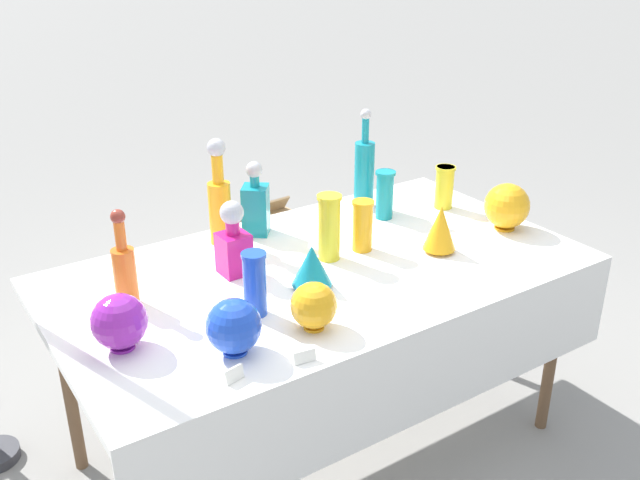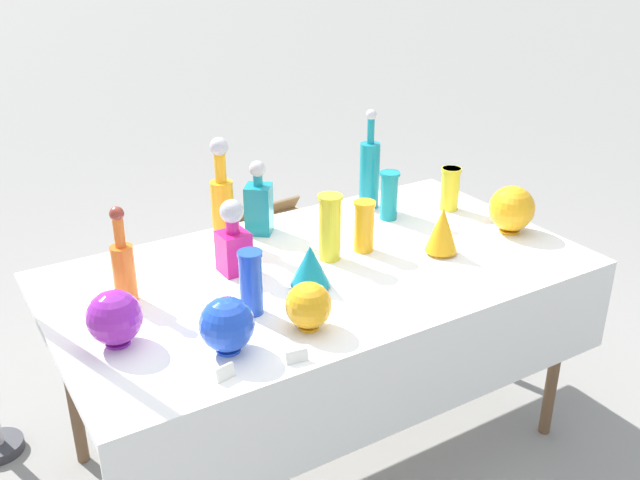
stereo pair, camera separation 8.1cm
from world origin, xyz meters
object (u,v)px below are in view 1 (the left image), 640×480
at_px(tall_bottle_0, 219,200).
at_px(fluted_vase_0, 312,266).
at_px(cardboard_box_behind_left, 265,255).
at_px(square_decanter_0, 233,242).
at_px(slender_vase_3, 363,224).
at_px(slender_vase_0, 444,186).
at_px(slender_vase_1, 255,282).
at_px(slender_vase_4, 329,226).
at_px(tall_bottle_1, 124,269).
at_px(fluted_vase_1, 440,228).
at_px(round_bowl_0, 119,322).
at_px(square_decanter_1, 256,205).
at_px(slender_vase_2, 385,193).
at_px(tall_bottle_2, 364,171).
at_px(round_bowl_1, 314,306).
at_px(round_bowl_2, 234,326).
at_px(round_bowl_3, 507,206).

height_order(tall_bottle_0, fluted_vase_0, tall_bottle_0).
bearing_deg(cardboard_box_behind_left, square_decanter_0, -123.25).
height_order(tall_bottle_0, slender_vase_3, tall_bottle_0).
relative_size(slender_vase_0, slender_vase_1, 0.87).
bearing_deg(slender_vase_4, tall_bottle_1, 173.35).
bearing_deg(fluted_vase_1, cardboard_box_behind_left, 88.04).
xyz_separation_m(slender_vase_0, round_bowl_0, (-1.44, -0.28, -0.01)).
height_order(fluted_vase_1, cardboard_box_behind_left, fluted_vase_1).
bearing_deg(round_bowl_0, square_decanter_1, 34.93).
height_order(square_decanter_0, slender_vase_0, square_decanter_0).
relative_size(tall_bottle_0, slender_vase_1, 1.94).
xyz_separation_m(slender_vase_0, slender_vase_2, (-0.27, 0.05, 0.01)).
bearing_deg(slender_vase_1, tall_bottle_2, 33.28).
relative_size(tall_bottle_0, tall_bottle_2, 0.97).
xyz_separation_m(fluted_vase_0, round_bowl_0, (-0.62, -0.01, 0.01)).
distance_m(round_bowl_0, round_bowl_1, 0.53).
relative_size(slender_vase_2, cardboard_box_behind_left, 0.40).
bearing_deg(tall_bottle_0, slender_vase_2, -12.89).
relative_size(square_decanter_1, slender_vase_1, 1.39).
xyz_separation_m(fluted_vase_1, round_bowl_1, (-0.65, -0.19, -0.01)).
relative_size(square_decanter_0, fluted_vase_1, 1.49).
bearing_deg(tall_bottle_2, fluted_vase_0, -139.85).
height_order(tall_bottle_1, slender_vase_0, tall_bottle_1).
xyz_separation_m(square_decanter_1, slender_vase_0, (0.75, -0.19, -0.02)).
bearing_deg(square_decanter_1, square_decanter_0, -131.60).
distance_m(slender_vase_4, fluted_vase_0, 0.22).
distance_m(tall_bottle_0, tall_bottle_1, 0.51).
distance_m(square_decanter_0, round_bowl_2, 0.48).
relative_size(slender_vase_1, fluted_vase_1, 1.17).
relative_size(square_decanter_1, round_bowl_3, 1.57).
bearing_deg(cardboard_box_behind_left, slender_vase_2, -90.84).
bearing_deg(slender_vase_3, fluted_vase_1, -36.92).
relative_size(slender_vase_4, cardboard_box_behind_left, 0.48).
xyz_separation_m(tall_bottle_1, slender_vase_2, (1.07, 0.10, -0.02)).
relative_size(tall_bottle_2, square_decanter_1, 1.44).
bearing_deg(fluted_vase_0, round_bowl_3, -0.77).
height_order(tall_bottle_2, square_decanter_1, tall_bottle_2).
height_order(slender_vase_1, fluted_vase_0, slender_vase_1).
xyz_separation_m(slender_vase_4, round_bowl_1, (-0.29, -0.35, -0.05)).
xyz_separation_m(tall_bottle_1, square_decanter_1, (0.58, 0.25, -0.01)).
distance_m(round_bowl_0, round_bowl_3, 1.49).
bearing_deg(slender_vase_1, slender_vase_3, 19.17).
relative_size(fluted_vase_1, round_bowl_0, 1.06).
bearing_deg(slender_vase_2, square_decanter_1, 163.33).
relative_size(slender_vase_0, round_bowl_0, 1.08).
height_order(round_bowl_1, cardboard_box_behind_left, round_bowl_1).
bearing_deg(tall_bottle_1, fluted_vase_0, -23.21).
bearing_deg(slender_vase_3, square_decanter_0, 169.14).
xyz_separation_m(square_decanter_0, slender_vase_0, (0.97, 0.05, -0.02)).
bearing_deg(tall_bottle_2, tall_bottle_0, 179.84).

